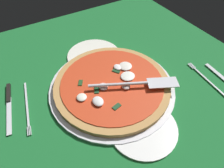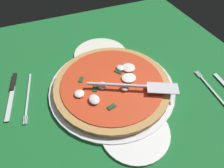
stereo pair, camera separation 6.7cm
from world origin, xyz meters
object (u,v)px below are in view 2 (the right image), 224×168
Objects in this scene: pizza_server at (136,86)px; pizza at (112,84)px; place_setting_far at (224,94)px; place_setting_near at (20,95)px; dinner_plate_right at (135,131)px; dinner_plate_left at (101,54)px.

pizza is at bearing 159.97° from pizza_server.
pizza is 37.81cm from place_setting_far.
pizza is 1.67× the size of place_setting_near.
pizza is 8.66cm from pizza_server.
pizza_server reaches higher than dinner_plate_right.
dinner_plate_left is 33.86cm from place_setting_near.
place_setting_near is (9.83, -32.40, -0.14)cm from dinner_plate_left.
pizza is 31.19cm from place_setting_near.
place_setting_far is (-1.35, 34.19, -0.15)cm from dinner_plate_right.
pizza_server reaches higher than pizza.
place_setting_near is (-14.92, -35.52, -4.53)cm from pizza_server.
pizza is at bearing -7.85° from dinner_plate_left.
pizza_server reaches higher than place_setting_far.
dinner_plate_left is 25.32cm from pizza_server.
place_setting_near is (-27.02, -29.47, -0.14)cm from dinner_plate_right.
pizza is (18.76, -2.59, 1.80)cm from dinner_plate_left.
place_setting_near is at bearing -132.52° from dinner_plate_right.
place_setting_far is (25.67, 63.66, -0.01)cm from place_setting_near.
pizza is at bearing 69.36° from place_setting_far.
dinner_plate_left is 36.97cm from dinner_plate_right.
place_setting_far reaches higher than dinner_plate_left.
dinner_plate_right is at bearing -1.09° from pizza.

